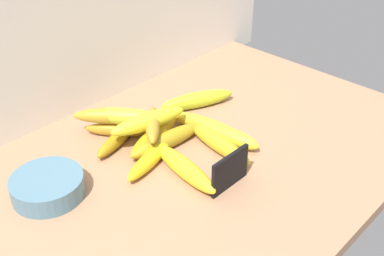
# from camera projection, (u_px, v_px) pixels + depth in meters

# --- Properties ---
(counter_top) EXTENTS (1.10, 0.76, 0.03)m
(counter_top) POSITION_uv_depth(u_px,v_px,m) (212.00, 155.00, 1.15)
(counter_top) COLOR #A67958
(counter_top) RESTS_ON ground
(chalkboard_sign) EXTENTS (0.11, 0.02, 0.08)m
(chalkboard_sign) POSITION_uv_depth(u_px,v_px,m) (230.00, 172.00, 1.01)
(chalkboard_sign) COLOR black
(chalkboard_sign) RESTS_ON counter_top
(fruit_bowl) EXTENTS (0.15, 0.15, 0.04)m
(fruit_bowl) POSITION_uv_depth(u_px,v_px,m) (48.00, 186.00, 1.00)
(fruit_bowl) COLOR slate
(fruit_bowl) RESTS_ON counter_top
(banana_0) EXTENTS (0.06, 0.21, 0.04)m
(banana_0) POSITION_uv_depth(u_px,v_px,m) (219.00, 144.00, 1.13)
(banana_0) COLOR gold
(banana_0) RESTS_ON counter_top
(banana_1) EXTENTS (0.14, 0.16, 0.03)m
(banana_1) POSITION_uv_depth(u_px,v_px,m) (121.00, 130.00, 1.19)
(banana_1) COLOR #AD8120
(banana_1) RESTS_ON counter_top
(banana_2) EXTENTS (0.18, 0.08, 0.04)m
(banana_2) POSITION_uv_depth(u_px,v_px,m) (151.00, 158.00, 1.09)
(banana_2) COLOR yellow
(banana_2) RESTS_ON counter_top
(banana_3) EXTENTS (0.17, 0.08, 0.03)m
(banana_3) POSITION_uv_depth(u_px,v_px,m) (117.00, 139.00, 1.16)
(banana_3) COLOR #A88216
(banana_3) RESTS_ON counter_top
(banana_4) EXTENTS (0.07, 0.17, 0.04)m
(banana_4) POSITION_uv_depth(u_px,v_px,m) (229.00, 136.00, 1.16)
(banana_4) COLOR yellow
(banana_4) RESTS_ON counter_top
(banana_5) EXTENTS (0.08, 0.21, 0.04)m
(banana_5) POSITION_uv_depth(u_px,v_px,m) (185.00, 168.00, 1.05)
(banana_5) COLOR yellow
(banana_5) RESTS_ON counter_top
(banana_6) EXTENTS (0.08, 0.21, 0.04)m
(banana_6) POSITION_uv_depth(u_px,v_px,m) (205.00, 125.00, 1.21)
(banana_6) COLOR yellow
(banana_6) RESTS_ON counter_top
(banana_7) EXTENTS (0.21, 0.13, 0.04)m
(banana_7) POSITION_uv_depth(u_px,v_px,m) (197.00, 100.00, 1.31)
(banana_7) COLOR #BBCA25
(banana_7) RESTS_ON counter_top
(banana_8) EXTENTS (0.21, 0.06, 0.04)m
(banana_8) POSITION_uv_depth(u_px,v_px,m) (167.00, 140.00, 1.14)
(banana_8) COLOR #AC8D1B
(banana_8) RESTS_ON counter_top
(banana_9) EXTENTS (0.20, 0.09, 0.04)m
(banana_9) POSITION_uv_depth(u_px,v_px,m) (155.00, 134.00, 1.17)
(banana_9) COLOR gold
(banana_9) RESTS_ON counter_top
(banana_10) EXTENTS (0.17, 0.18, 0.04)m
(banana_10) POSITION_uv_depth(u_px,v_px,m) (115.00, 116.00, 1.17)
(banana_10) COLOR #B08F25
(banana_10) RESTS_ON banana_1
(banana_11) EXTENTS (0.13, 0.14, 0.03)m
(banana_11) POSITION_uv_depth(u_px,v_px,m) (153.00, 125.00, 1.14)
(banana_11) COLOR #AF8626
(banana_11) RESTS_ON banana_9
(banana_12) EXTENTS (0.15, 0.19, 0.04)m
(banana_12) POSITION_uv_depth(u_px,v_px,m) (127.00, 117.00, 1.17)
(banana_12) COLOR #ABBB2E
(banana_12) RESTS_ON banana_1
(banana_13) EXTENTS (0.20, 0.09, 0.04)m
(banana_13) POSITION_uv_depth(u_px,v_px,m) (148.00, 121.00, 1.14)
(banana_13) COLOR yellow
(banana_13) RESTS_ON banana_9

